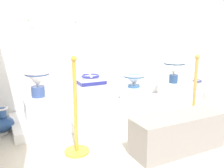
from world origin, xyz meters
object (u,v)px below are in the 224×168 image
object	(u,v)px
plinth_block_pale_glazed	(134,96)
antique_toilet_central_ornate	(37,82)
info_placard_third	(122,25)
stanchion_post_near_right	(194,106)
plinth_block_rightmost	(91,108)
plinth_block_broad_patterned	(173,92)
antique_toilet_rightmost	(91,90)
museum_bench	(178,133)
antique_toilet_broad_patterned	(174,69)
antique_toilet_pale_glazed	(134,80)
stanchion_post_near_left	(76,126)
info_placard_second	(78,25)
info_placard_first	(31,23)
plinth_block_central_ornate	(39,109)
decorative_vase_companion	(2,123)
decorative_vase_spare	(196,93)

from	to	relation	value
plinth_block_pale_glazed	antique_toilet_central_ornate	bearing A→B (deg)	-177.24
info_placard_third	stanchion_post_near_right	distance (m)	1.80
plinth_block_rightmost	plinth_block_broad_patterned	distance (m)	1.50
antique_toilet_rightmost	museum_bench	distance (m)	1.45
plinth_block_broad_patterned	antique_toilet_broad_patterned	xyz separation A→B (m)	(-0.00, -0.00, 0.41)
plinth_block_pale_glazed	antique_toilet_pale_glazed	distance (m)	0.27
stanchion_post_near_left	plinth_block_rightmost	bearing A→B (deg)	59.70
plinth_block_pale_glazed	plinth_block_broad_patterned	bearing A→B (deg)	-10.32
antique_toilet_central_ornate	info_placard_second	distance (m)	1.12
info_placard_first	stanchion_post_near_right	distance (m)	2.50
plinth_block_central_ornate	antique_toilet_central_ornate	bearing A→B (deg)	82.87
info_placard_second	stanchion_post_near_left	xyz separation A→B (m)	(-0.51, -1.34, -1.07)
info_placard_third	museum_bench	world-z (taller)	info_placard_third
decorative_vase_companion	info_placard_second	bearing A→B (deg)	20.63
stanchion_post_near_left	info_placard_third	bearing A→B (deg)	46.44
stanchion_post_near_right	antique_toilet_central_ornate	bearing A→B (deg)	150.99
antique_toilet_pale_glazed	stanchion_post_near_left	xyz separation A→B (m)	(-1.32, -0.99, -0.20)
antique_toilet_central_ornate	stanchion_post_near_right	bearing A→B (deg)	-29.01
info_placard_first	info_placard_second	world-z (taller)	info_placard_first
plinth_block_broad_patterned	decorative_vase_spare	distance (m)	0.51
plinth_block_broad_patterned	info_placard_first	world-z (taller)	info_placard_first
plinth_block_central_ornate	plinth_block_rightmost	size ratio (longest dim) A/B	1.04
plinth_block_rightmost	info_placard_first	bearing A→B (deg)	148.62
decorative_vase_companion	info_placard_first	bearing A→B (deg)	41.57
plinth_block_pale_glazed	plinth_block_broad_patterned	world-z (taller)	plinth_block_broad_patterned
plinth_block_central_ornate	antique_toilet_pale_glazed	xyz separation A→B (m)	(1.53, 0.07, 0.25)
info_placard_first	decorative_vase_companion	size ratio (longest dim) A/B	0.38
plinth_block_central_ornate	info_placard_first	xyz separation A→B (m)	(0.04, 0.43, 1.13)
info_placard_first	museum_bench	distance (m)	2.44
info_placard_second	museum_bench	xyz separation A→B (m)	(0.50, -1.78, -1.17)
plinth_block_rightmost	antique_toilet_rightmost	world-z (taller)	antique_toilet_rightmost
antique_toilet_broad_patterned	info_placard_third	bearing A→B (deg)	147.10
decorative_vase_companion	decorative_vase_spare	distance (m)	3.21
info_placard_third	plinth_block_pale_glazed	bearing A→B (deg)	-83.56
info_placard_third	plinth_block_central_ornate	bearing A→B (deg)	-163.90
antique_toilet_rightmost	decorative_vase_spare	bearing A→B (deg)	-3.31
plinth_block_central_ornate	info_placard_second	size ratio (longest dim) A/B	2.60
plinth_block_broad_patterned	stanchion_post_near_left	size ratio (longest dim) A/B	0.38
antique_toilet_central_ornate	plinth_block_rightmost	bearing A→B (deg)	-0.16
antique_toilet_rightmost	stanchion_post_near_left	size ratio (longest dim) A/B	0.44
antique_toilet_broad_patterned	info_placard_first	bearing A→B (deg)	167.57
plinth_block_rightmost	info_placard_second	bearing A→B (deg)	93.34
decorative_vase_companion	antique_toilet_rightmost	bearing A→B (deg)	0.71
plinth_block_rightmost	antique_toilet_pale_glazed	bearing A→B (deg)	5.53
info_placard_second	info_placard_third	size ratio (longest dim) A/B	1.00
stanchion_post_near_left	antique_toilet_rightmost	bearing A→B (deg)	59.70
plinth_block_rightmost	antique_toilet_rightmost	size ratio (longest dim) A/B	0.76
info_placard_third	plinth_block_rightmost	bearing A→B (deg)	-149.85
plinth_block_rightmost	info_placard_first	distance (m)	1.48
antique_toilet_rightmost	info_placard_third	world-z (taller)	info_placard_third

